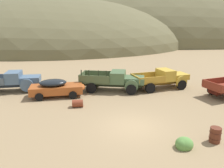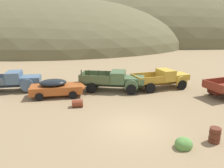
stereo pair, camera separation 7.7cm
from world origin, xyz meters
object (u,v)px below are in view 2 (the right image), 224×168
at_px(truck_weathered_green, 117,80).
at_px(oil_drum_spare, 78,103).
at_px(truck_faded_yellow, 165,78).
at_px(car_oxide_orange, 58,87).
at_px(truck_chalk_blue, 13,81).
at_px(oil_drum_foreground, 215,135).

distance_m(truck_weathered_green, oil_drum_spare, 5.36).
xyz_separation_m(truck_faded_yellow, oil_drum_spare, (-8.42, -4.20, -0.69)).
bearing_deg(car_oxide_orange, truck_weathered_green, 7.85).
xyz_separation_m(truck_chalk_blue, car_oxide_orange, (4.43, -2.10, -0.18)).
height_order(truck_chalk_blue, truck_weathered_green, truck_weathered_green).
distance_m(car_oxide_orange, oil_drum_foreground, 12.90).
xyz_separation_m(truck_faded_yellow, oil_drum_foreground, (-0.80, -10.26, -0.56)).
bearing_deg(truck_faded_yellow, oil_drum_spare, -165.57).
distance_m(car_oxide_orange, oil_drum_spare, 3.33).
xyz_separation_m(truck_weathered_green, truck_faded_yellow, (4.82, 0.29, -0.02)).
distance_m(truck_faded_yellow, oil_drum_foreground, 10.31).
bearing_deg(truck_faded_yellow, car_oxide_orange, 175.96).
height_order(oil_drum_foreground, oil_drum_spare, oil_drum_foreground).
relative_size(car_oxide_orange, oil_drum_foreground, 5.66).
bearing_deg(truck_faded_yellow, truck_chalk_blue, 165.35).
xyz_separation_m(truck_weathered_green, oil_drum_foreground, (4.01, -9.97, -0.58)).
relative_size(car_oxide_orange, truck_weathered_green, 0.76).
bearing_deg(oil_drum_foreground, car_oxide_orange, 136.85).
relative_size(truck_chalk_blue, truck_weathered_green, 0.92).
relative_size(truck_faded_yellow, oil_drum_foreground, 6.89).
distance_m(truck_faded_yellow, oil_drum_spare, 9.43).
bearing_deg(car_oxide_orange, truck_faded_yellow, 3.80).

